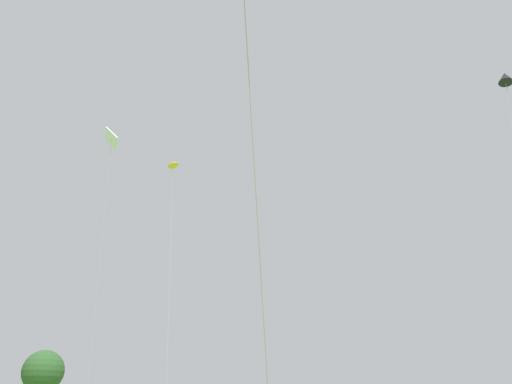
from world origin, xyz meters
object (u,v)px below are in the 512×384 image
small_kite_delta_white (110,150)px  small_kite_stunt_black (173,168)px  small_kite_tiny_distant (505,79)px  tree_oak_right (43,372)px

small_kite_delta_white → small_kite_stunt_black: size_ratio=1.00×
small_kite_delta_white → small_kite_stunt_black: bearing=58.0°
small_kite_tiny_distant → tree_oak_right: bearing=7.8°
small_kite_delta_white → tree_oak_right: bearing=116.5°
small_kite_tiny_distant → small_kite_stunt_black: size_ratio=1.08×
tree_oak_right → small_kite_delta_white: bearing=-91.5°
small_kite_tiny_distant → tree_oak_right: (-17.06, 47.67, -11.95)m
small_kite_delta_white → small_kite_tiny_distant: size_ratio=0.92×
tree_oak_right → small_kite_tiny_distant: bearing=-70.3°
small_kite_stunt_black → tree_oak_right: (-3.59, 32.25, -10.65)m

